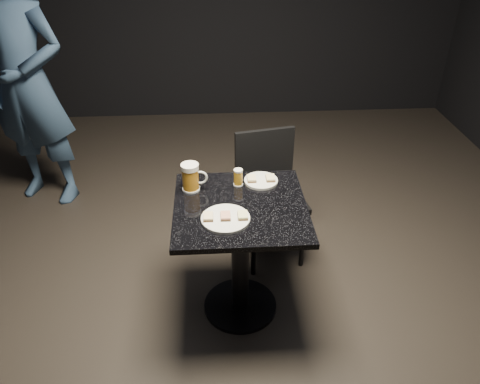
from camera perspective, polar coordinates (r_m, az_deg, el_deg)
The scene contains 10 objects.
floor at distance 2.95m, azimuth 0.03°, elevation -13.79°, with size 6.00×6.00×0.00m, color black.
plate_large at distance 2.35m, azimuth -1.78°, elevation -3.26°, with size 0.25×0.25×0.01m, color silver.
plate_small at distance 2.66m, azimuth 2.57°, elevation 1.38°, with size 0.19×0.19×0.01m, color silver.
patron at distance 3.85m, azimuth -24.54°, elevation 11.95°, with size 0.70×0.46×1.92m, color navy.
table at distance 2.60m, azimuth 0.03°, elevation -6.04°, with size 0.70×0.70×0.75m.
beer_mug at distance 2.56m, azimuth -5.99°, elevation 1.82°, with size 0.14×0.10×0.16m.
beer_tumbler at distance 2.61m, azimuth -0.22°, elevation 1.80°, with size 0.05×0.05×0.10m.
chair at distance 3.08m, azimuth 3.53°, elevation 0.46°, with size 0.47×0.47×0.87m.
canapes_on_plate_large at distance 2.34m, azimuth -1.78°, elevation -2.94°, with size 0.22×0.07×0.02m.
canapes_on_plate_small at distance 2.65m, azimuth 2.58°, elevation 1.68°, with size 0.16×0.07×0.02m.
Camera 1 is at (-0.13, -2.03, 2.13)m, focal length 35.00 mm.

